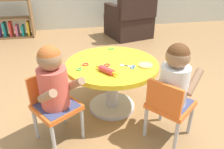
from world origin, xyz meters
TOP-DOWN VIEW (x-y plane):
  - ground_plane at (0.00, 0.00)m, footprint 10.00×10.00m
  - craft_table at (0.00, 0.00)m, footprint 0.82×0.82m
  - child_chair_left at (-0.51, -0.30)m, footprint 0.42×0.42m
  - seated_child_left at (-0.49, -0.34)m, footprint 0.42×0.44m
  - child_chair_right at (0.34, -0.49)m, footprint 0.42×0.42m
  - seated_child_right at (0.37, -0.46)m, footprint 0.44×0.43m
  - bookshelf_low at (-1.47, 2.55)m, footprint 0.93×0.28m
  - armchair_dark at (0.76, 2.15)m, footprint 0.86×0.88m
  - rolling_pin at (-0.08, -0.19)m, footprint 0.15×0.20m
  - craft_scissors at (0.13, -0.11)m, footprint 0.14×0.12m
  - playdough_blob_0 at (0.27, -0.13)m, footprint 0.12×0.12m
  - cookie_cutter_0 at (-0.05, -0.05)m, footprint 0.06×0.06m
  - cookie_cutter_1 at (-0.23, -0.01)m, footprint 0.06×0.06m
  - cookie_cutter_2 at (0.06, 0.33)m, footprint 0.06×0.06m
  - cookie_cutter_3 at (-0.29, -0.09)m, footprint 0.05×0.05m

SIDE VIEW (x-z plane):
  - ground_plane at x=0.00m, z-range 0.00..0.00m
  - bookshelf_low at x=-1.47m, z-range -0.06..0.64m
  - child_chair_left at x=-0.51m, z-range 0.04..0.57m
  - child_chair_right at x=0.34m, z-range 0.04..0.57m
  - armchair_dark at x=0.76m, z-range -0.12..0.73m
  - craft_table at x=0.00m, z-range 0.11..0.59m
  - craft_scissors at x=0.13m, z-range 0.48..0.48m
  - cookie_cutter_0 at x=-0.05m, z-range 0.48..0.49m
  - cookie_cutter_1 at x=-0.23m, z-range 0.48..0.49m
  - cookie_cutter_2 at x=0.06m, z-range 0.48..0.49m
  - cookie_cutter_3 at x=-0.29m, z-range 0.48..0.49m
  - playdough_blob_0 at x=0.27m, z-range 0.48..0.49m
  - rolling_pin at x=-0.08m, z-range 0.48..0.53m
  - seated_child_left at x=-0.49m, z-range 0.28..0.79m
  - seated_child_right at x=0.37m, z-range 0.28..0.79m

